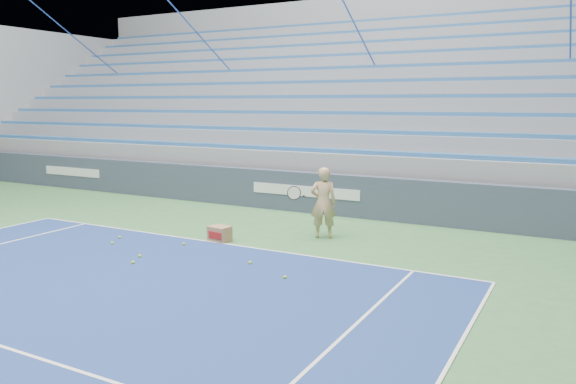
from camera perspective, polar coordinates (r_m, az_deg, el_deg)
The scene contains 11 objects.
sponsor_barrier at distance 15.30m, azimuth 1.95°, elevation -0.02°, with size 30.00×0.32×1.10m.
bleachers at distance 20.40m, azimuth 9.21°, elevation 7.26°, with size 31.00×9.15×7.30m.
tennis_player at distance 12.36m, azimuth 3.58°, elevation -1.09°, with size 0.95×0.91×1.58m.
ball_box at distance 12.24m, azimuth -6.96°, elevation -4.24°, with size 0.48×0.39×0.33m.
tennis_ball_0 at distance 9.66m, azimuth -0.33°, elevation -8.65°, with size 0.07×0.07×0.07m, color #A8D42B.
tennis_ball_1 at distance 11.30m, azimuth -14.83°, elevation -6.31°, with size 0.07×0.07×0.07m, color #A8D42B.
tennis_ball_2 at distance 12.94m, azimuth -16.72°, elevation -4.44°, with size 0.07×0.07×0.07m, color #A8D42B.
tennis_ball_3 at distance 10.89m, azimuth -15.50°, elevation -6.92°, with size 0.07×0.07×0.07m, color #A8D42B.
tennis_ball_4 at distance 12.02m, azimuth -10.54°, elevation -5.22°, with size 0.07×0.07×0.07m, color #A8D42B.
tennis_ball_5 at distance 10.52m, azimuth -3.87°, elevation -7.18°, with size 0.07×0.07×0.07m, color #A8D42B.
tennis_ball_6 at distance 12.47m, azimuth -17.42°, elevation -4.98°, with size 0.07×0.07×0.07m, color #A8D42B.
Camera 1 is at (6.73, 2.36, 2.98)m, focal length 35.00 mm.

